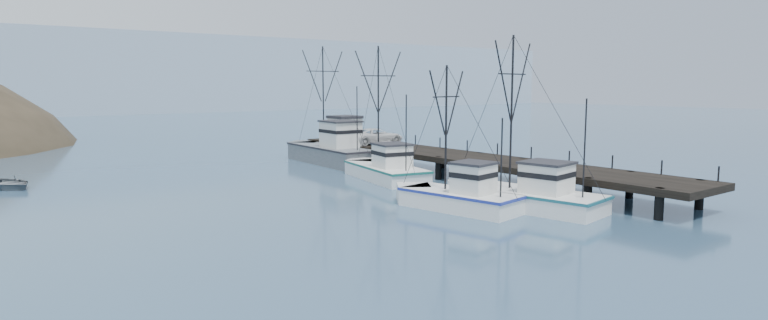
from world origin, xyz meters
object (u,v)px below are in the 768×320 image
Objects in this scene: trawler_near at (524,196)px; motorboat at (6,188)px; pickup_truck at (376,136)px; trawler_mid at (456,197)px; pier_shed at (345,128)px; trawler_far at (384,170)px; pier at (460,158)px; work_vessel at (331,151)px.

motorboat is at bearing 131.74° from trawler_near.
trawler_mid is at bearing 160.50° from pickup_truck.
pier_shed is 33.05m from motorboat.
pickup_truck is (5.98, 9.24, 2.02)m from trawler_far.
pier is at bearing -88.52° from pier_shed.
trawler_near is 1.98× the size of pickup_truck.
motorboat is at bearing -179.47° from pier_shed.
trawler_far is (-6.25, 3.13, -0.87)m from pier.
pickup_truck is (-0.27, 12.37, 1.15)m from pier.
pier is 14.10m from trawler_near.
trawler_far is at bearing -111.25° from pier_shed.
trawler_far reaches higher than pier.
trawler_near reaches higher than trawler_mid.
work_vessel is (-4.11, 15.24, -0.46)m from pier.
pickup_truck reaches higher than pier.
pier is at bearing -26.60° from trawler_far.
motorboat is at bearing 152.04° from pier.
pier_shed reaches higher than motorboat.
trawler_far is 12.31m from work_vessel.
trawler_near is 25.75m from pickup_truck.
pier is 12.43m from pickup_truck.
trawler_near is at bearing -100.89° from pier_shed.
trawler_mid reaches higher than pier.
trawler_far is 3.75× the size of pier_shed.
trawler_mid is 3.09× the size of pier_shed.
trawler_mid is at bearing -106.87° from trawler_far.
trawler_near is 40.56m from motorboat.
trawler_near reaches higher than pier.
pier is at bearing 63.21° from trawler_near.
pier_shed is 0.53× the size of pickup_truck.
trawler_far is at bearing -100.01° from work_vessel.
trawler_near is 15.69m from trawler_far.
work_vessel is 29.36m from motorboat.
pier_shed is at bearing 6.46° from pickup_truck.
motorboat is at bearing 175.21° from work_vessel.
pier is 4.44× the size of trawler_mid.
work_vessel reaches higher than motorboat.
work_vessel is (2.24, 27.81, 0.41)m from trawler_near.
trawler_mid reaches higher than motorboat.
trawler_far is 0.80× the size of work_vessel.
trawler_far is (4.00, 13.20, 0.00)m from trawler_mid.
trawler_far is at bearing -52.22° from motorboat.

